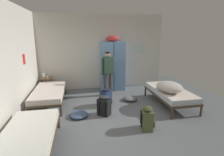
# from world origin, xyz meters

# --- Properties ---
(ground_plane) EXTENTS (7.83, 7.83, 0.00)m
(ground_plane) POSITION_xyz_m (0.00, 0.00, 0.00)
(ground_plane) COLOR slate
(room_backdrop) EXTENTS (4.87, 4.95, 2.86)m
(room_backdrop) POSITION_xyz_m (-1.20, 1.24, 1.43)
(room_backdrop) COLOR beige
(room_backdrop) RESTS_ON ground_plane
(locker_bank) EXTENTS (0.90, 0.55, 2.07)m
(locker_bank) POSITION_xyz_m (0.39, 2.17, 0.97)
(locker_bank) COLOR #6B93C6
(locker_bank) RESTS_ON ground_plane
(shelf_unit) EXTENTS (0.38, 0.30, 0.57)m
(shelf_unit) POSITION_xyz_m (-2.08, 2.18, 0.35)
(shelf_unit) COLOR brown
(shelf_unit) RESTS_ON ground_plane
(bed_right) EXTENTS (0.90, 1.90, 0.49)m
(bed_right) POSITION_xyz_m (1.83, 0.32, 0.38)
(bed_right) COLOR #473828
(bed_right) RESTS_ON ground_plane
(bed_left_rear) EXTENTS (0.90, 1.90, 0.49)m
(bed_left_rear) POSITION_xyz_m (-1.83, 1.03, 0.38)
(bed_left_rear) COLOR #473828
(bed_left_rear) RESTS_ON ground_plane
(bed_left_front) EXTENTS (0.90, 1.90, 0.49)m
(bed_left_front) POSITION_xyz_m (-1.83, -1.42, 0.38)
(bed_left_front) COLOR #473828
(bed_left_front) RESTS_ON ground_plane
(bedding_heap) EXTENTS (0.71, 0.86, 0.29)m
(bedding_heap) POSITION_xyz_m (1.68, 0.13, 0.63)
(bedding_heap) COLOR #B7B2A8
(bedding_heap) RESTS_ON bed_right
(person_traveler) EXTENTS (0.47, 0.30, 1.55)m
(person_traveler) POSITION_xyz_m (0.10, 1.52, 0.94)
(person_traveler) COLOR #3D3833
(person_traveler) RESTS_ON ground_plane
(water_bottle) EXTENTS (0.07, 0.07, 0.23)m
(water_bottle) POSITION_xyz_m (-2.16, 2.20, 0.67)
(water_bottle) COLOR silver
(water_bottle) RESTS_ON shelf_unit
(lotion_bottle) EXTENTS (0.06, 0.06, 0.15)m
(lotion_bottle) POSITION_xyz_m (-2.01, 2.14, 0.64)
(lotion_bottle) COLOR beige
(lotion_bottle) RESTS_ON shelf_unit
(backpack_olive) EXTENTS (0.38, 0.37, 0.55)m
(backpack_olive) POSITION_xyz_m (0.60, -0.93, 0.26)
(backpack_olive) COLOR #566038
(backpack_olive) RESTS_ON ground_plane
(backpack_navy) EXTENTS (0.42, 0.42, 0.55)m
(backpack_navy) POSITION_xyz_m (-0.11, 0.60, 0.26)
(backpack_navy) COLOR navy
(backpack_navy) RESTS_ON ground_plane
(backpack_black) EXTENTS (0.41, 0.42, 0.55)m
(backpack_black) POSITION_xyz_m (-0.26, -0.02, 0.26)
(backpack_black) COLOR black
(backpack_black) RESTS_ON ground_plane
(clothes_pile_denim) EXTENTS (0.48, 0.52, 0.12)m
(clothes_pile_denim) POSITION_xyz_m (-0.94, -0.01, 0.06)
(clothes_pile_denim) COLOR #42567A
(clothes_pile_denim) RESTS_ON ground_plane
(clothes_pile_grey) EXTENTS (0.45, 0.47, 0.14)m
(clothes_pile_grey) POSITION_xyz_m (0.73, 0.87, 0.07)
(clothes_pile_grey) COLOR slate
(clothes_pile_grey) RESTS_ON ground_plane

